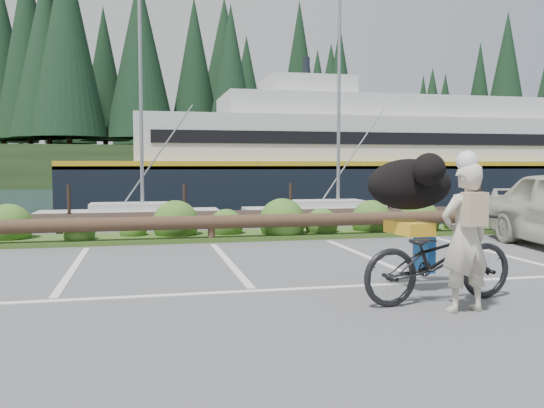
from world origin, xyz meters
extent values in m
plane|color=#4F4F51|center=(0.00, 0.00, 0.00)|extent=(72.00, 72.00, 0.00)
plane|color=#18293A|center=(0.00, 48.00, -1.20)|extent=(160.00, 160.00, 0.00)
cube|color=#3D5B21|center=(0.00, 5.30, 0.05)|extent=(34.00, 1.60, 0.10)
imported|color=black|center=(2.15, -1.50, 0.56)|extent=(2.19, 0.99, 1.11)
imported|color=beige|center=(2.21, -1.99, 0.87)|extent=(0.68, 0.49, 1.74)
ellipsoid|color=black|center=(2.07, -0.83, 1.46)|extent=(0.73, 1.26, 0.69)
camera|label=1|loc=(-1.44, -7.99, 1.73)|focal=38.00mm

